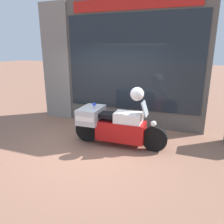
{
  "coord_description": "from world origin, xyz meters",
  "views": [
    {
      "loc": [
        2.26,
        -4.51,
        2.37
      ],
      "look_at": [
        0.25,
        0.78,
        0.7
      ],
      "focal_mm": 35.0,
      "sensor_mm": 36.0,
      "label": 1
    }
  ],
  "objects": [
    {
      "name": "white_helmet",
      "position": [
        1.05,
        0.29,
        1.35
      ],
      "size": [
        0.32,
        0.32,
        0.32
      ],
      "primitive_type": "sphere",
      "color": "white",
      "rests_on": "paramedic_motorcycle"
    },
    {
      "name": "ground_plane",
      "position": [
        0.0,
        0.0,
        0.0
      ],
      "size": [
        60.0,
        60.0,
        0.0
      ],
      "primitive_type": "plane",
      "color": "#8E604C"
    },
    {
      "name": "window_display",
      "position": [
        0.42,
        2.03,
        0.48
      ],
      "size": [
        3.84,
        0.3,
        2.02
      ],
      "color": "slate",
      "rests_on": "ground"
    },
    {
      "name": "paramedic_motorcycle",
      "position": [
        0.45,
        0.27,
        0.54
      ],
      "size": [
        2.36,
        0.81,
        1.19
      ],
      "rotation": [
        0.0,
        0.0,
        0.03
      ],
      "color": "black",
      "rests_on": "ground"
    },
    {
      "name": "shop_building",
      "position": [
        -0.42,
        2.0,
        1.89
      ],
      "size": [
        5.29,
        0.55,
        3.76
      ],
      "color": "#56514C",
      "rests_on": "ground"
    }
  ]
}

